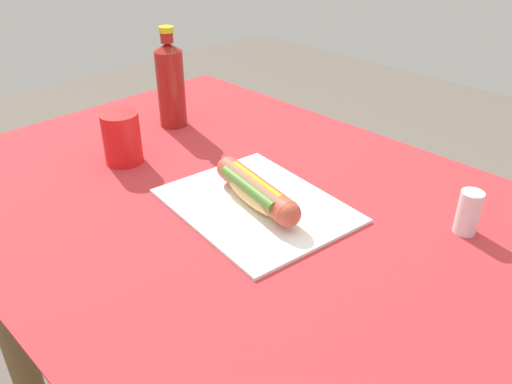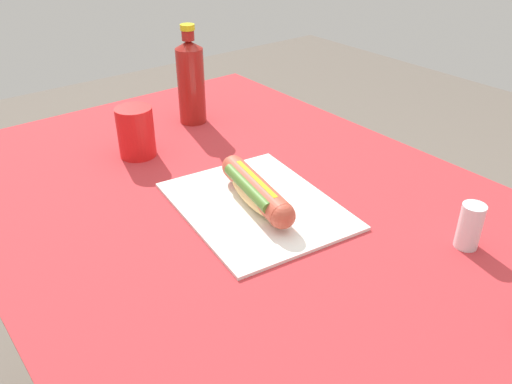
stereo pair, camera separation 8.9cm
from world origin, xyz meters
name	(u,v)px [view 2 (the right image)]	position (x,y,z in m)	size (l,w,h in m)	color
dining_table	(254,268)	(0.00, 0.00, 0.61)	(1.26, 0.84, 0.74)	brown
paper_wrapper	(256,205)	(0.01, -0.01, 0.74)	(0.31, 0.25, 0.01)	white
hot_dog	(256,190)	(0.01, -0.01, 0.77)	(0.22, 0.09, 0.05)	#E5BC75
soda_bottle	(191,80)	(0.40, -0.13, 0.83)	(0.06, 0.06, 0.22)	maroon
drinking_cup	(136,132)	(0.31, 0.06, 0.79)	(0.07, 0.07, 0.10)	red
salt_shaker	(470,226)	(-0.28, -0.19, 0.77)	(0.04, 0.04, 0.07)	silver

